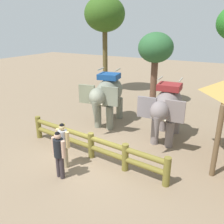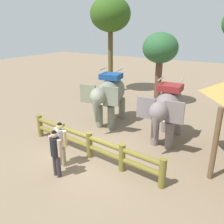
{
  "view_description": "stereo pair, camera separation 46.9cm",
  "coord_description": "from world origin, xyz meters",
  "px_view_note": "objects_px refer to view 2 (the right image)",
  "views": [
    {
      "loc": [
        4.83,
        -7.07,
        4.96
      ],
      "look_at": [
        0.0,
        1.45,
        1.4
      ],
      "focal_mm": 37.97,
      "sensor_mm": 36.0,
      "label": 1
    },
    {
      "loc": [
        5.23,
        -6.83,
        4.96
      ],
      "look_at": [
        0.0,
        1.45,
        1.4
      ],
      "focal_mm": 37.97,
      "sensor_mm": 36.0,
      "label": 2
    }
  ],
  "objects_px": {
    "tourist_man_in_blue": "(56,150)",
    "tree_far_right": "(110,15)",
    "log_fence": "(89,143)",
    "elephant_near_left": "(109,94)",
    "tourist_woman_in_black": "(61,141)",
    "elephant_center": "(167,108)",
    "tree_back_center": "(160,50)"
  },
  "relations": [
    {
      "from": "log_fence",
      "to": "tourist_man_in_blue",
      "type": "bearing_deg",
      "value": -95.93
    },
    {
      "from": "elephant_center",
      "to": "tourist_woman_in_black",
      "type": "bearing_deg",
      "value": -122.55
    },
    {
      "from": "elephant_center",
      "to": "tourist_man_in_blue",
      "type": "height_order",
      "value": "elephant_center"
    },
    {
      "from": "tree_far_right",
      "to": "tourist_woman_in_black",
      "type": "bearing_deg",
      "value": -67.1
    },
    {
      "from": "elephant_center",
      "to": "tourist_woman_in_black",
      "type": "relative_size",
      "value": 1.91
    },
    {
      "from": "tree_back_center",
      "to": "elephant_near_left",
      "type": "bearing_deg",
      "value": -100.26
    },
    {
      "from": "tourist_woman_in_black",
      "to": "tree_far_right",
      "type": "relative_size",
      "value": 0.25
    },
    {
      "from": "elephant_center",
      "to": "tree_back_center",
      "type": "bearing_deg",
      "value": 116.09
    },
    {
      "from": "tourist_man_in_blue",
      "to": "tourist_woman_in_black",
      "type": "bearing_deg",
      "value": 118.62
    },
    {
      "from": "tourist_man_in_blue",
      "to": "log_fence",
      "type": "bearing_deg",
      "value": 84.07
    },
    {
      "from": "elephant_center",
      "to": "tourist_man_in_blue",
      "type": "distance_m",
      "value": 5.14
    },
    {
      "from": "elephant_near_left",
      "to": "log_fence",
      "type": "bearing_deg",
      "value": -70.3
    },
    {
      "from": "tourist_man_in_blue",
      "to": "tree_far_right",
      "type": "bearing_deg",
      "value": 113.24
    },
    {
      "from": "elephant_near_left",
      "to": "tourist_woman_in_black",
      "type": "bearing_deg",
      "value": -81.0
    },
    {
      "from": "log_fence",
      "to": "tourist_man_in_blue",
      "type": "height_order",
      "value": "tourist_man_in_blue"
    },
    {
      "from": "elephant_near_left",
      "to": "tourist_woman_in_black",
      "type": "relative_size",
      "value": 2.0
    },
    {
      "from": "log_fence",
      "to": "tree_far_right",
      "type": "xyz_separation_m",
      "value": [
        -4.69,
        8.89,
        5.08
      ]
    },
    {
      "from": "elephant_center",
      "to": "tree_back_center",
      "type": "height_order",
      "value": "tree_back_center"
    },
    {
      "from": "tree_far_right",
      "to": "elephant_near_left",
      "type": "bearing_deg",
      "value": -57.86
    },
    {
      "from": "tree_back_center",
      "to": "tree_far_right",
      "type": "distance_m",
      "value": 4.93
    },
    {
      "from": "tree_far_right",
      "to": "log_fence",
      "type": "bearing_deg",
      "value": -62.18
    },
    {
      "from": "tourist_woman_in_black",
      "to": "tree_far_right",
      "type": "height_order",
      "value": "tree_far_right"
    },
    {
      "from": "tourist_woman_in_black",
      "to": "tourist_man_in_blue",
      "type": "bearing_deg",
      "value": -61.38
    },
    {
      "from": "elephant_center",
      "to": "tourist_woman_in_black",
      "type": "xyz_separation_m",
      "value": [
        -2.55,
        -4.0,
        -0.59
      ]
    },
    {
      "from": "tourist_woman_in_black",
      "to": "tourist_man_in_blue",
      "type": "distance_m",
      "value": 0.68
    },
    {
      "from": "log_fence",
      "to": "tree_back_center",
      "type": "distance_m",
      "value": 8.43
    },
    {
      "from": "tourist_woman_in_black",
      "to": "elephant_center",
      "type": "bearing_deg",
      "value": 57.45
    },
    {
      "from": "elephant_near_left",
      "to": "elephant_center",
      "type": "distance_m",
      "value": 3.26
    },
    {
      "from": "tourist_man_in_blue",
      "to": "tree_far_right",
      "type": "height_order",
      "value": "tree_far_right"
    },
    {
      "from": "elephant_center",
      "to": "log_fence",
      "type": "bearing_deg",
      "value": -124.83
    },
    {
      "from": "log_fence",
      "to": "elephant_center",
      "type": "bearing_deg",
      "value": 55.17
    },
    {
      "from": "log_fence",
      "to": "tree_back_center",
      "type": "xyz_separation_m",
      "value": [
        -0.35,
        7.89,
        2.96
      ]
    }
  ]
}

